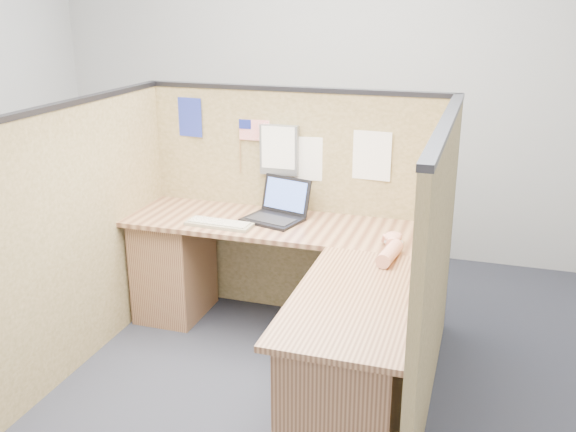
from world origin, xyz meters
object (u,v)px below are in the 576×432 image
(l_desk, at_px, (289,303))
(mouse, at_px, (393,241))
(keyboard, at_px, (219,224))
(laptop, at_px, (276,209))

(l_desk, xyz_separation_m, mouse, (0.55, 0.22, 0.36))
(keyboard, bearing_deg, l_desk, -21.31)
(l_desk, distance_m, keyboard, 0.67)
(keyboard, distance_m, mouse, 1.07)
(l_desk, height_order, mouse, mouse)
(laptop, distance_m, keyboard, 0.38)
(keyboard, height_order, mouse, mouse)
(laptop, xyz_separation_m, mouse, (0.79, -0.26, -0.04))
(l_desk, distance_m, laptop, 0.67)
(laptop, height_order, keyboard, laptop)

